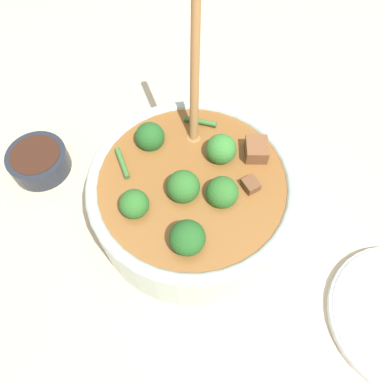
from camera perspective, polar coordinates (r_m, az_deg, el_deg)
name	(u,v)px	position (r m, az deg, el deg)	size (l,w,h in m)	color
ground_plane	(192,213)	(0.57, 0.00, -3.19)	(4.00, 4.00, 0.00)	#C6B293
stew_bowl	(192,194)	(0.52, -0.01, -0.27)	(0.28, 0.30, 0.27)	#B2C6BC
condiment_bowl	(38,160)	(0.64, -22.36, 4.50)	(0.09, 0.09, 0.04)	#232833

